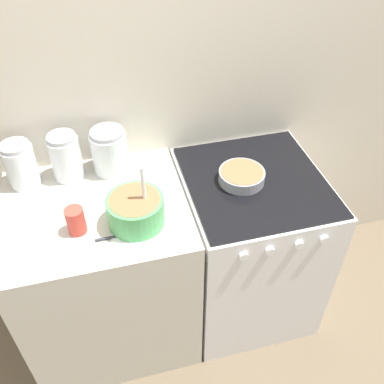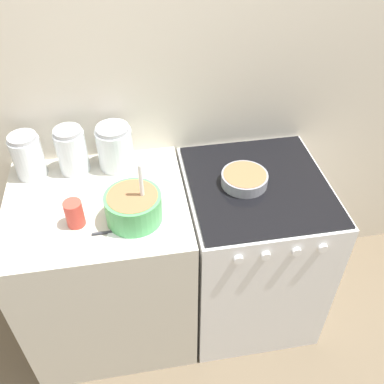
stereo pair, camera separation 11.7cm
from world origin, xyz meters
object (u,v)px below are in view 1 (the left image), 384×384
(stove, at_px, (247,245))
(baking_pan, at_px, (242,176))
(tin_can, at_px, (76,221))
(storage_jar_left, at_px, (21,167))
(storage_jar_right, at_px, (110,154))
(mixing_bowl, at_px, (136,210))
(storage_jar_middle, at_px, (66,159))

(stove, height_order, baking_pan, baking_pan)
(baking_pan, xyz_separation_m, tin_can, (-0.75, -0.13, 0.03))
(storage_jar_left, relative_size, storage_jar_right, 0.99)
(baking_pan, bearing_deg, storage_jar_right, 157.32)
(mixing_bowl, distance_m, storage_jar_left, 0.59)
(stove, bearing_deg, storage_jar_middle, 163.50)
(mixing_bowl, height_order, baking_pan, mixing_bowl)
(stove, relative_size, storage_jar_left, 4.28)
(storage_jar_middle, xyz_separation_m, tin_can, (0.02, -0.37, -0.04))
(stove, relative_size, tin_can, 7.77)
(baking_pan, height_order, tin_can, tin_can)
(mixing_bowl, height_order, tin_can, mixing_bowl)
(stove, bearing_deg, tin_can, -171.40)
(stove, relative_size, storage_jar_middle, 4.07)
(baking_pan, bearing_deg, storage_jar_middle, 162.78)
(stove, xyz_separation_m, storage_jar_left, (-1.03, 0.25, 0.55))
(mixing_bowl, xyz_separation_m, storage_jar_middle, (-0.25, 0.38, 0.02))
(storage_jar_left, bearing_deg, baking_pan, -13.84)
(baking_pan, distance_m, tin_can, 0.76)
(storage_jar_middle, bearing_deg, storage_jar_right, 0.00)
(baking_pan, height_order, storage_jar_left, storage_jar_left)
(storage_jar_right, bearing_deg, storage_jar_left, -180.00)
(storage_jar_left, bearing_deg, mixing_bowl, -40.27)
(storage_jar_left, distance_m, storage_jar_right, 0.39)
(mixing_bowl, bearing_deg, tin_can, 176.69)
(stove, xyz_separation_m, tin_can, (-0.81, -0.12, 0.52))
(storage_jar_left, xyz_separation_m, storage_jar_middle, (0.20, 0.00, 0.00))
(baking_pan, distance_m, storage_jar_middle, 0.80)
(stove, height_order, storage_jar_right, storage_jar_right)
(baking_pan, xyz_separation_m, storage_jar_middle, (-0.76, 0.24, 0.07))
(baking_pan, xyz_separation_m, storage_jar_left, (-0.96, 0.24, 0.06))
(stove, xyz_separation_m, storage_jar_right, (-0.63, 0.25, 0.55))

